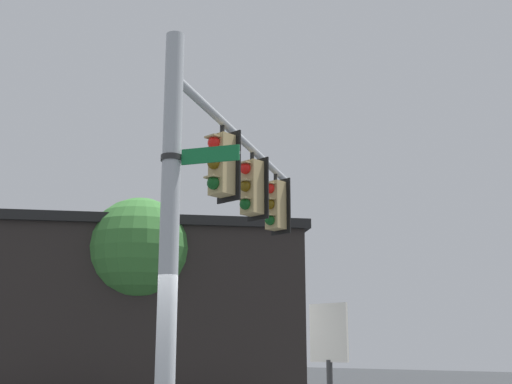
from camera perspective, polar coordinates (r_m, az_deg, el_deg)
signal_pole at (r=9.08m, az=-7.46°, el=-3.95°), size 0.27×0.27×6.00m
mast_arm at (r=12.52m, az=-1.09°, el=4.37°), size 2.89×5.80×0.14m
traffic_light_nearest_pole at (r=11.24m, az=-3.03°, el=2.38°), size 0.54×0.49×1.31m
traffic_light_mid_inner at (r=12.80m, az=-0.40°, el=0.41°), size 0.54×0.49×1.31m
traffic_light_mid_outer at (r=14.39m, az=1.64°, el=-1.13°), size 0.54×0.49×1.31m
street_name_sign at (r=9.23m, az=-5.84°, el=3.03°), size 1.06×0.61×0.22m
storefront_building at (r=23.30m, az=-8.86°, el=-10.17°), size 11.54×11.82×5.48m
tree_by_storefront at (r=20.76m, az=-9.98°, el=-5.07°), size 3.25×3.25×6.11m
historical_marker at (r=8.97m, az=6.31°, el=-14.11°), size 0.60×0.08×2.13m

